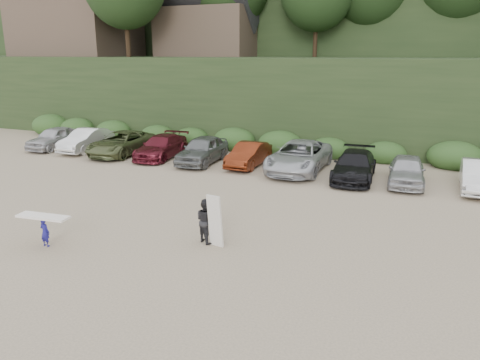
% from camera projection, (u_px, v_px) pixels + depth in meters
% --- Properties ---
extents(ground, '(120.00, 120.00, 0.00)m').
position_uv_depth(ground, '(220.00, 237.00, 16.76)').
color(ground, tan).
rests_on(ground, ground).
extents(hillside_backdrop, '(90.00, 41.50, 28.00)m').
position_uv_depth(hillside_backdrop, '(371.00, 1.00, 45.86)').
color(hillside_backdrop, black).
rests_on(hillside_backdrop, ground).
extents(parked_cars, '(39.61, 6.33, 1.64)m').
position_uv_depth(parked_cars, '(324.00, 161.00, 24.95)').
color(parked_cars, '#B1B0B5').
rests_on(parked_cars, ground).
extents(child_surfer, '(1.88, 0.70, 1.10)m').
position_uv_depth(child_surfer, '(44.00, 225.00, 15.75)').
color(child_surfer, navy).
rests_on(child_surfer, ground).
extents(adult_surfer, '(1.24, 0.89, 1.84)m').
position_uv_depth(adult_surfer, '(207.00, 221.00, 16.08)').
color(adult_surfer, black).
rests_on(adult_surfer, ground).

